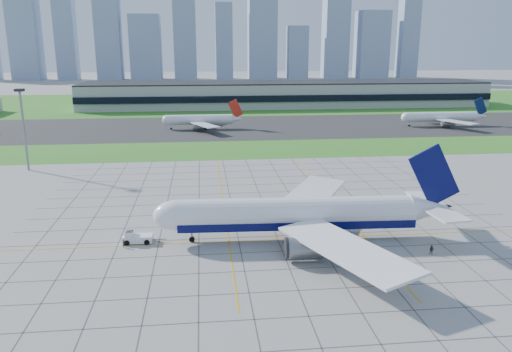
{
  "coord_description": "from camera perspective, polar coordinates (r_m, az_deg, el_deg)",
  "views": [
    {
      "loc": [
        -14.72,
        -95.95,
        38.15
      ],
      "look_at": [
        -1.76,
        22.88,
        7.0
      ],
      "focal_mm": 35.0,
      "sensor_mm": 36.0,
      "label": 1
    }
  ],
  "objects": [
    {
      "name": "pushback_tug",
      "position": [
        103.3,
        -13.52,
        -6.86
      ],
      "size": [
        8.64,
        3.23,
        2.39
      ],
      "rotation": [
        0.0,
        0.0,
        -0.04
      ],
      "color": "white",
      "rests_on": "ground"
    },
    {
      "name": "ground",
      "position": [
        104.3,
        2.34,
        -6.86
      ],
      "size": [
        1400.0,
        1400.0,
        0.0
      ],
      "primitive_type": "plane",
      "color": "#9D9D97",
      "rests_on": "ground"
    },
    {
      "name": "crew_near",
      "position": [
        101.56,
        -14.85,
        -7.5
      ],
      "size": [
        0.66,
        0.67,
        1.56
      ],
      "primitive_type": "imported",
      "rotation": [
        0.0,
        0.0,
        0.82
      ],
      "color": "black",
      "rests_on": "ground"
    },
    {
      "name": "airliner",
      "position": [
        101.03,
        4.88,
        -4.4
      ],
      "size": [
        62.05,
        62.8,
        19.52
      ],
      "rotation": [
        0.0,
        0.0,
        -0.04
      ],
      "color": "white",
      "rests_on": "ground"
    },
    {
      "name": "grass_far",
      "position": [
        353.32,
        -3.84,
        8.38
      ],
      "size": [
        700.0,
        145.0,
        0.04
      ],
      "primitive_type": "cube",
      "color": "#2C7722",
      "rests_on": "ground"
    },
    {
      "name": "light_mast",
      "position": [
        171.59,
        -25.1,
        5.88
      ],
      "size": [
        2.5,
        2.5,
        25.6
      ],
      "color": "gray",
      "rests_on": "ground"
    },
    {
      "name": "terminal",
      "position": [
        331.77,
        3.34,
        9.35
      ],
      "size": [
        260.0,
        43.0,
        15.8
      ],
      "color": "#B7B7B2",
      "rests_on": "ground"
    },
    {
      "name": "distant_jet_1",
      "position": [
        239.06,
        -6.3,
        6.42
      ],
      "size": [
        36.01,
        42.66,
        14.08
      ],
      "color": "white",
      "rests_on": "ground"
    },
    {
      "name": "crew_far",
      "position": [
        100.65,
        19.43,
        -7.97
      ],
      "size": [
        1.16,
        1.12,
        1.88
      ],
      "primitive_type": "imported",
      "rotation": [
        0.0,
        0.0,
        -0.64
      ],
      "color": "black",
      "rests_on": "ground"
    },
    {
      "name": "asphalt_taxiway",
      "position": [
        244.39,
        -2.71,
        5.62
      ],
      "size": [
        700.0,
        75.0,
        0.04
      ],
      "primitive_type": "cube",
      "color": "#383838",
      "rests_on": "ground"
    },
    {
      "name": "city_skyline",
      "position": [
        616.34,
        -5.91,
        16.48
      ],
      "size": [
        523.0,
        32.4,
        160.0
      ],
      "color": "#8F9FBB",
      "rests_on": "ground"
    },
    {
      "name": "grass_median",
      "position": [
        190.39,
        -1.67,
        3.05
      ],
      "size": [
        700.0,
        35.0,
        0.04
      ],
      "primitive_type": "cube",
      "color": "#2C7722",
      "rests_on": "ground"
    },
    {
      "name": "apron_markings",
      "position": [
        114.64,
        1.73,
        -4.83
      ],
      "size": [
        120.0,
        130.0,
        0.03
      ],
      "color": "#474744",
      "rests_on": "ground"
    },
    {
      "name": "distant_jet_2",
      "position": [
        263.57,
        20.49,
        6.35
      ],
      "size": [
        41.58,
        42.66,
        14.08
      ],
      "color": "white",
      "rests_on": "ground"
    }
  ]
}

